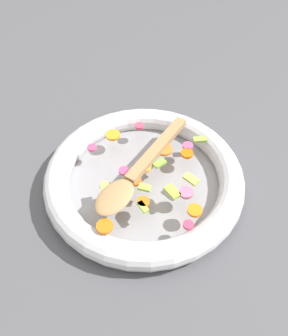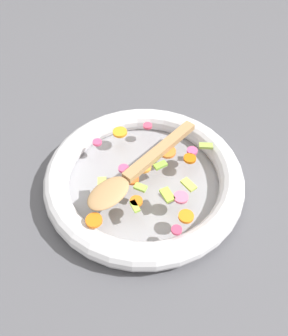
% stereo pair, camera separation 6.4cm
% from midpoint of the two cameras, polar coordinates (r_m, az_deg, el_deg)
% --- Properties ---
extents(ground_plane, '(4.00, 4.00, 0.00)m').
position_cam_midpoint_polar(ground_plane, '(0.68, 2.70, -2.92)').
color(ground_plane, '#4C4C51').
extents(skillet, '(0.40, 0.40, 0.05)m').
position_cam_midpoint_polar(skillet, '(0.67, 2.77, -1.74)').
color(skillet, gray).
rests_on(skillet, ground_plane).
extents(chopped_vegetables, '(0.25, 0.29, 0.01)m').
position_cam_midpoint_polar(chopped_vegetables, '(0.63, 4.21, -1.07)').
color(chopped_vegetables, orange).
rests_on(chopped_vegetables, skillet).
extents(wooden_spoon, '(0.16, 0.28, 0.01)m').
position_cam_midpoint_polar(wooden_spoon, '(0.62, 1.29, -0.79)').
color(wooden_spoon, '#A87F51').
rests_on(wooden_spoon, chopped_vegetables).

